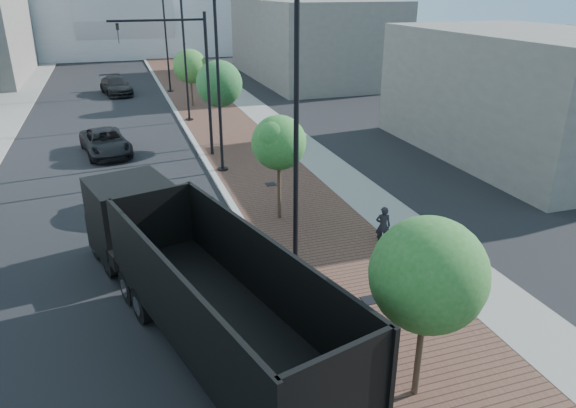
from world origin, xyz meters
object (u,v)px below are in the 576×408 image
object	(u,v)px
dark_car_mid	(105,142)
pedestrian	(383,226)
white_sedan	(139,197)
dump_truck	(168,261)

from	to	relation	value
dark_car_mid	pedestrian	bearing A→B (deg)	-67.35
dark_car_mid	pedestrian	distance (m)	18.69
white_sedan	dark_car_mid	size ratio (longest dim) A/B	0.87
dark_car_mid	white_sedan	bearing A→B (deg)	-91.76
white_sedan	pedestrian	bearing A→B (deg)	-59.73
dump_truck	white_sedan	xyz separation A→B (m)	(-0.43, 7.62, -0.74)
dump_truck	dark_car_mid	size ratio (longest dim) A/B	2.63
dump_truck	pedestrian	xyz separation A→B (m)	(8.20, 1.55, -0.69)
dump_truck	white_sedan	distance (m)	7.67
dump_truck	white_sedan	world-z (taller)	dump_truck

